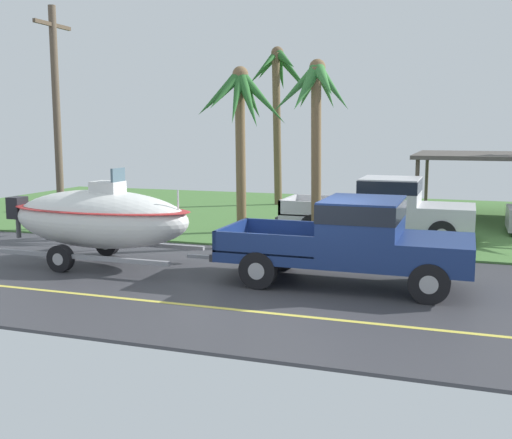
# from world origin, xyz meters

# --- Properties ---
(ground) EXTENTS (36.00, 22.00, 0.11)m
(ground) POSITION_xyz_m (0.00, 8.38, -0.01)
(ground) COLOR #38383D
(pickup_truck_towing) EXTENTS (5.54, 2.16, 1.88)m
(pickup_truck_towing) POSITION_xyz_m (1.08, 0.76, 1.05)
(pickup_truck_towing) COLOR navy
(pickup_truck_towing) RESTS_ON ground
(boat_on_trailer) EXTENTS (5.92, 2.24, 2.41)m
(boat_on_trailer) POSITION_xyz_m (-5.37, 0.76, 1.16)
(boat_on_trailer) COLOR gray
(boat_on_trailer) RESTS_ON ground
(parked_pickup_background) EXTENTS (5.92, 2.07, 1.89)m
(parked_pickup_background) POSITION_xyz_m (0.97, 6.61, 1.05)
(parked_pickup_background) COLOR silver
(parked_pickup_background) RESTS_ON ground
(carport_awning) EXTENTS (6.63, 5.64, 2.45)m
(carport_awning) POSITION_xyz_m (4.62, 12.06, 2.34)
(carport_awning) COLOR #4C4238
(carport_awning) RESTS_ON ground
(palm_tree_near_left) EXTENTS (2.52, 2.75, 5.29)m
(palm_tree_near_left) POSITION_xyz_m (-1.02, 5.02, 4.07)
(palm_tree_near_left) COLOR brown
(palm_tree_near_left) RESTS_ON ground
(palm_tree_far_left) EXTENTS (3.12, 2.61, 5.28)m
(palm_tree_far_left) POSITION_xyz_m (-3.61, 6.09, 4.08)
(palm_tree_far_left) COLOR brown
(palm_tree_far_left) RESTS_ON ground
(palm_tree_far_right) EXTENTS (2.79, 3.04, 6.79)m
(palm_tree_far_right) POSITION_xyz_m (-4.60, 13.45, 5.23)
(palm_tree_far_right) COLOR brown
(palm_tree_far_right) RESTS_ON ground
(utility_pole) EXTENTS (0.24, 1.80, 7.22)m
(utility_pole) POSITION_xyz_m (-9.53, 4.84, 3.76)
(utility_pole) COLOR brown
(utility_pole) RESTS_ON ground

